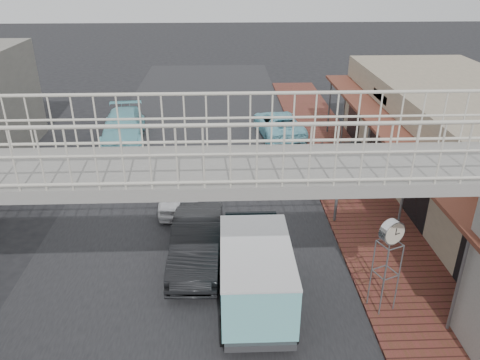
{
  "coord_description": "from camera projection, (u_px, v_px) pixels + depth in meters",
  "views": [
    {
      "loc": [
        1.2,
        -12.01,
        8.75
      ],
      "look_at": [
        1.76,
        2.5,
        1.8
      ],
      "focal_mm": 35.0,
      "sensor_mm": 36.0,
      "label": 1
    }
  ],
  "objects": [
    {
      "name": "ground",
      "position": [
        187.0,
        268.0,
        14.56
      ],
      "size": [
        120.0,
        120.0,
        0.0
      ],
      "primitive_type": "plane",
      "color": "black",
      "rests_on": "ground"
    },
    {
      "name": "road_strip",
      "position": [
        187.0,
        267.0,
        14.56
      ],
      "size": [
        10.0,
        60.0,
        0.01
      ],
      "primitive_type": "cube",
      "color": "black",
      "rests_on": "ground"
    },
    {
      "name": "sidewalk",
      "position": [
        366.0,
        214.0,
        17.47
      ],
      "size": [
        3.0,
        40.0,
        0.1
      ],
      "primitive_type": "cube",
      "color": "brown",
      "rests_on": "ground"
    },
    {
      "name": "footbridge",
      "position": [
        167.0,
        258.0,
        9.58
      ],
      "size": [
        16.4,
        2.4,
        6.34
      ],
      "color": "gray",
      "rests_on": "ground"
    },
    {
      "name": "white_hatchback",
      "position": [
        180.0,
        188.0,
        18.1
      ],
      "size": [
        1.57,
        3.79,
        1.28
      ],
      "primitive_type": "imported",
      "rotation": [
        0.0,
        0.0,
        0.01
      ],
      "color": "white",
      "rests_on": "ground"
    },
    {
      "name": "dark_sedan",
      "position": [
        197.0,
        242.0,
        14.58
      ],
      "size": [
        1.63,
        4.31,
        1.4
      ],
      "primitive_type": "imported",
      "rotation": [
        0.0,
        0.0,
        -0.04
      ],
      "color": "black",
      "rests_on": "ground"
    },
    {
      "name": "angkot_curb",
      "position": [
        279.0,
        124.0,
        25.09
      ],
      "size": [
        2.68,
        4.81,
        1.27
      ],
      "primitive_type": "imported",
      "rotation": [
        0.0,
        0.0,
        3.27
      ],
      "color": "#7FCDDD",
      "rests_on": "ground"
    },
    {
      "name": "angkot_far",
      "position": [
        123.0,
        127.0,
        24.34
      ],
      "size": [
        2.59,
        5.28,
        1.48
      ],
      "primitive_type": "imported",
      "rotation": [
        0.0,
        0.0,
        0.1
      ],
      "color": "#7BCAD5",
      "rests_on": "ground"
    },
    {
      "name": "angkot_van",
      "position": [
        255.0,
        267.0,
        12.43
      ],
      "size": [
        1.93,
        4.17,
        2.04
      ],
      "rotation": [
        0.0,
        0.0,
        -0.0
      ],
      "color": "black",
      "rests_on": "ground"
    },
    {
      "name": "motorcycle_near",
      "position": [
        328.0,
        186.0,
        18.42
      ],
      "size": [
        1.88,
        0.68,
        0.98
      ],
      "primitive_type": "imported",
      "rotation": [
        0.0,
        0.0,
        1.56
      ],
      "color": "black",
      "rests_on": "sidewalk"
    },
    {
      "name": "motorcycle_far",
      "position": [
        313.0,
        152.0,
        21.4
      ],
      "size": [
        1.84,
        0.55,
        1.1
      ],
      "primitive_type": "imported",
      "rotation": [
        0.0,
        0.0,
        1.59
      ],
      "color": "black",
      "rests_on": "sidewalk"
    },
    {
      "name": "street_clock",
      "position": [
        391.0,
        236.0,
        11.84
      ],
      "size": [
        0.7,
        0.68,
        2.72
      ],
      "rotation": [
        0.0,
        0.0,
        0.4
      ],
      "color": "#59595B",
      "rests_on": "sidewalk"
    },
    {
      "name": "arrow_sign",
      "position": [
        362.0,
        155.0,
        16.05
      ],
      "size": [
        1.87,
        1.22,
        3.11
      ],
      "rotation": [
        0.0,
        0.0,
        0.21
      ],
      "color": "#59595B",
      "rests_on": "sidewalk"
    }
  ]
}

